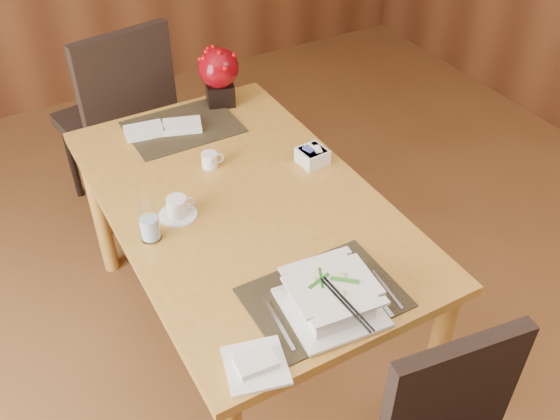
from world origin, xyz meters
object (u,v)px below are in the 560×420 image
bread_plate (256,366)px  far_chair (121,113)px  creamer_jug (210,160)px  berry_decor (219,73)px  sugar_caddy (312,156)px  soup_setting (332,298)px  water_glass (149,220)px  dining_table (243,219)px  coffee_cup (177,209)px

bread_plate → far_chair: 1.76m
far_chair → creamer_jug: bearing=88.1°
berry_decor → bread_plate: berry_decor is taller
sugar_caddy → far_chair: 1.12m
soup_setting → far_chair: far_chair is taller
soup_setting → creamer_jug: bearing=96.2°
creamer_jug → bread_plate: bearing=-92.4°
creamer_jug → far_chair: bearing=111.9°
water_glass → creamer_jug: bearing=39.5°
water_glass → sugar_caddy: size_ratio=1.55×
dining_table → far_chair: 1.08m
coffee_cup → dining_table: bearing=-5.6°
bread_plate → water_glass: bearing=95.7°
creamer_jug → berry_decor: (0.24, 0.42, 0.12)m
water_glass → creamer_jug: size_ratio=1.97×
soup_setting → berry_decor: bearing=85.1°
sugar_caddy → far_chair: bearing=114.7°
coffee_cup → creamer_jug: bearing=44.6°
creamer_jug → far_chair: far_chair is taller
far_chair → berry_decor: bearing=120.8°
berry_decor → far_chair: 0.63m
coffee_cup → creamer_jug: 0.31m
creamer_jug → bread_plate: (-0.28, -0.91, -0.02)m
water_glass → bread_plate: size_ratio=0.97×
water_glass → berry_decor: size_ratio=0.61×
soup_setting → dining_table: bearing=94.8°
creamer_jug → far_chair: (-0.11, 0.83, -0.19)m
dining_table → water_glass: (-0.36, -0.04, 0.18)m
berry_decor → bread_plate: 1.43m
water_glass → far_chair: far_chair is taller
sugar_caddy → far_chair: size_ratio=0.10×
soup_setting → bread_plate: size_ratio=1.79×
sugar_caddy → berry_decor: berry_decor is taller
coffee_cup → sugar_caddy: 0.57m
dining_table → berry_decor: size_ratio=5.81×
soup_setting → berry_decor: berry_decor is taller
dining_table → bread_plate: bread_plate is taller
soup_setting → creamer_jug: 0.84m
dining_table → soup_setting: (-0.01, -0.60, 0.15)m
dining_table → bread_plate: 0.74m
soup_setting → sugar_caddy: 0.75m
water_glass → bread_plate: bearing=-84.3°
dining_table → berry_decor: berry_decor is taller
far_chair → soup_setting: bearing=84.7°
sugar_caddy → soup_setting: bearing=-117.5°
soup_setting → bread_plate: bearing=-160.5°
creamer_jug → water_glass: bearing=-125.9°
creamer_jug → berry_decor: bearing=74.5°
water_glass → creamer_jug: (0.34, 0.28, -0.05)m
creamer_jug → sugar_caddy: (0.35, -0.17, 0.00)m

